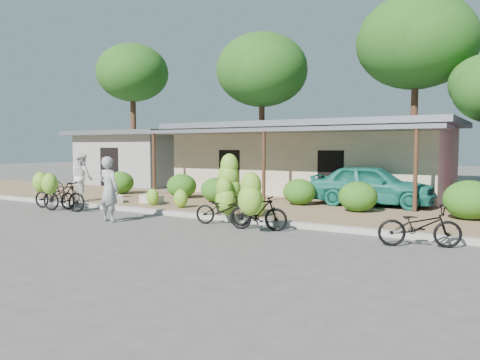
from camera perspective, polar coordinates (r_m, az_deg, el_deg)
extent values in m
plane|color=#4F4C49|center=(13.23, -9.82, -5.74)|extent=(100.00, 100.00, 0.00)
cube|color=#89624A|center=(17.26, 1.16, -3.19)|extent=(60.00, 6.00, 0.12)
cube|color=#A8A399|center=(14.77, -4.71, -4.38)|extent=(60.00, 0.25, 0.15)
cube|color=beige|center=(22.53, 8.86, 2.26)|extent=(12.00, 6.00, 3.10)
cube|color=slate|center=(22.54, 8.90, 6.52)|extent=(13.00, 7.00, 0.25)
cube|color=black|center=(19.85, 5.59, 0.75)|extent=(1.40, 0.12, 2.20)
cube|color=slate|center=(18.89, 4.24, 6.05)|extent=(13.00, 2.00, 0.15)
cylinder|color=#492A1D|center=(21.34, -10.44, 1.81)|extent=(0.14, 0.14, 2.85)
cylinder|color=#492A1D|center=(18.10, 2.92, 1.48)|extent=(0.14, 0.14, 2.85)
cylinder|color=#492A1D|center=(16.21, 20.61, 0.92)|extent=(0.14, 0.14, 2.85)
cube|color=gray|center=(28.59, -11.99, 2.39)|extent=(6.00, 5.00, 2.90)
cube|color=slate|center=(28.59, -12.04, 5.54)|extent=(7.00, 6.00, 0.25)
cube|color=black|center=(26.88, -15.56, 1.48)|extent=(1.40, 0.12, 2.20)
cylinder|color=#492A1D|center=(31.79, -12.87, 6.68)|extent=(0.36, 0.36, 7.50)
ellipsoid|color=#1A4310|center=(32.12, -12.96, 12.62)|extent=(4.68, 4.68, 3.74)
ellipsoid|color=#1A4310|center=(32.73, -13.24, 12.99)|extent=(3.98, 3.98, 3.18)
cylinder|color=#492A1D|center=(29.45, 2.67, 6.91)|extent=(0.36, 0.36, 7.42)
ellipsoid|color=#1A4310|center=(29.79, 2.69, 13.26)|extent=(5.68, 5.68, 4.54)
ellipsoid|color=#1A4310|center=(30.34, 2.12, 13.67)|extent=(4.82, 4.82, 3.86)
cylinder|color=#492A1D|center=(26.87, 20.48, 7.82)|extent=(0.36, 0.36, 8.24)
ellipsoid|color=#1A4310|center=(27.37, 20.68, 15.48)|extent=(6.21, 6.21, 4.97)
ellipsoid|color=#1A4310|center=(27.82, 19.76, 15.94)|extent=(5.28, 5.28, 4.22)
ellipsoid|color=#205814|center=(21.84, -14.42, -0.31)|extent=(1.29, 1.16, 1.01)
ellipsoid|color=#205814|center=(19.58, -7.13, -0.72)|extent=(1.28, 1.15, 1.00)
ellipsoid|color=#205814|center=(17.97, -2.94, -1.21)|extent=(1.20, 1.08, 0.94)
ellipsoid|color=#205814|center=(17.22, 7.25, -1.44)|extent=(1.22, 1.10, 0.95)
ellipsoid|color=#205814|center=(15.76, 14.17, -1.98)|extent=(1.27, 1.14, 0.99)
ellipsoid|color=#205814|center=(15.17, 26.18, -2.20)|extent=(1.47, 1.33, 1.15)
imported|color=black|center=(18.23, -21.65, -1.77)|extent=(1.90, 0.92, 0.96)
ellipsoid|color=#6DAC2B|center=(17.72, -23.15, -0.24)|extent=(0.58, 0.49, 0.72)
imported|color=black|center=(17.32, -20.71, -1.86)|extent=(1.83, 0.83, 1.06)
ellipsoid|color=#6DAC2B|center=(16.80, -22.20, -0.43)|extent=(0.58, 0.49, 0.72)
imported|color=black|center=(13.45, -2.07, -3.63)|extent=(1.75, 0.95, 0.87)
ellipsoid|color=#6DAC2B|center=(13.96, -1.49, -2.55)|extent=(0.68, 0.58, 0.85)
ellipsoid|color=#6DAC2B|center=(13.89, -1.11, -1.10)|extent=(0.61, 0.52, 0.76)
ellipsoid|color=#6DAC2B|center=(13.89, -1.42, 0.43)|extent=(0.66, 0.56, 0.83)
ellipsoid|color=#6DAC2B|center=(13.86, -1.31, 1.83)|extent=(0.55, 0.47, 0.69)
ellipsoid|color=#6DAC2B|center=(13.61, -1.79, -2.52)|extent=(0.62, 0.53, 0.78)
ellipsoid|color=#6DAC2B|center=(13.59, -1.95, -0.97)|extent=(0.50, 0.42, 0.62)
imported|color=black|center=(12.57, 2.22, -3.95)|extent=(1.68, 0.76, 0.97)
ellipsoid|color=#6DAC2B|center=(11.91, 1.25, -2.42)|extent=(0.65, 0.56, 0.82)
ellipsoid|color=#6DAC2B|center=(11.92, 1.34, -0.72)|extent=(0.56, 0.48, 0.70)
imported|color=black|center=(11.23, 21.04, -5.25)|extent=(1.90, 1.24, 0.95)
ellipsoid|color=#6DAC2B|center=(17.27, -10.60, -2.05)|extent=(0.48, 0.41, 0.60)
ellipsoid|color=#6DAC2B|center=(16.41, -7.23, -2.25)|extent=(0.52, 0.44, 0.65)
ellipsoid|color=#6DAC2B|center=(14.28, 2.05, -3.03)|extent=(0.57, 0.48, 0.71)
cube|color=beige|center=(18.03, -10.73, -2.28)|extent=(0.91, 0.56, 0.30)
cube|color=beige|center=(18.48, -14.83, -2.22)|extent=(0.83, 0.75, 0.28)
imported|color=#979797|center=(14.41, -15.69, -1.11)|extent=(0.73, 0.50, 1.96)
imported|color=white|center=(19.35, -18.69, 0.34)|extent=(1.07, 0.94, 1.87)
imported|color=#1A7865|center=(17.50, 15.72, -0.59)|extent=(4.50, 2.09, 1.49)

